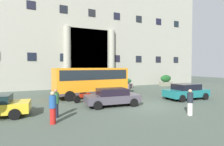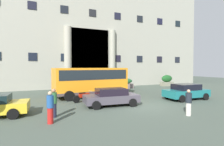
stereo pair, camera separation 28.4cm
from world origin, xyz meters
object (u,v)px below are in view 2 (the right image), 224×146
motorcycle_far_end (84,97)px  pedestrian_woman_dark_dress (54,103)px  bus_stop_sign (126,77)px  pedestrian_woman_with_bag (189,103)px  hedge_planter_west (167,81)px  hedge_planter_entrance_left (103,84)px  hedge_planter_east (61,85)px  hedge_planter_far_west (125,84)px  pedestrian_man_crossing (50,107)px  parked_sedan_second (111,97)px  orange_minibus (91,80)px  scooter_by_planter (186,90)px  parked_coupe_end (186,92)px

motorcycle_far_end → pedestrian_woman_dark_dress: bearing=-140.0°
bus_stop_sign → pedestrian_woman_with_bag: size_ratio=1.75×
hedge_planter_west → hedge_planter_entrance_left: size_ratio=0.99×
hedge_planter_east → hedge_planter_far_west: hedge_planter_east is taller
hedge_planter_far_west → pedestrian_man_crossing: 16.03m
hedge_planter_far_west → pedestrian_woman_with_bag: bearing=-101.5°
bus_stop_sign → hedge_planter_west: (8.94, 3.14, -0.90)m
hedge_planter_entrance_left → parked_sedan_second: 9.68m
orange_minibus → pedestrian_man_crossing: orange_minibus is taller
hedge_planter_east → orange_minibus: bearing=-66.3°
parked_sedan_second → orange_minibus: bearing=97.1°
orange_minibus → scooter_by_planter: bearing=-19.0°
pedestrian_woman_with_bag → hedge_planter_west: bearing=-124.0°
hedge_planter_entrance_left → motorcycle_far_end: hedge_planter_entrance_left is taller
orange_minibus → hedge_planter_entrance_left: size_ratio=3.62×
pedestrian_woman_with_bag → pedestrian_man_crossing: 8.03m
hedge_planter_entrance_left → motorcycle_far_end: bearing=-121.6°
hedge_planter_entrance_left → motorcycle_far_end: 8.29m
hedge_planter_west → parked_sedan_second: (-13.60, -9.68, -0.14)m
hedge_planter_far_west → parked_sedan_second: (-6.06, -9.31, 0.02)m
pedestrian_woman_with_bag → pedestrian_man_crossing: size_ratio=0.94×
parked_coupe_end → motorcycle_far_end: size_ratio=2.01×
hedge_planter_entrance_left → pedestrian_man_crossing: 14.03m
hedge_planter_far_west → motorcycle_far_end: bearing=-137.2°
orange_minibus → hedge_planter_east: orange_minibus is taller
pedestrian_woman_dark_dress → orange_minibus: bearing=-36.1°
pedestrian_woman_with_bag → hedge_planter_east: bearing=-65.2°
hedge_planter_west → hedge_planter_east: 16.18m
hedge_planter_east → scooter_by_planter: size_ratio=0.95×
bus_stop_sign → parked_coupe_end: bearing=-68.8°
hedge_planter_west → scooter_by_planter: 8.53m
bus_stop_sign → motorcycle_far_end: bus_stop_sign is taller
parked_coupe_end → scooter_by_planter: (2.43, 2.36, -0.27)m
hedge_planter_entrance_left → pedestrian_woman_with_bag: bearing=-87.8°
orange_minibus → parked_sedan_second: size_ratio=1.75×
bus_stop_sign → hedge_planter_entrance_left: (-1.91, 2.74, -0.97)m
orange_minibus → hedge_planter_west: size_ratio=3.66×
motorcycle_far_end → pedestrian_man_crossing: size_ratio=1.18×
parked_sedan_second → pedestrian_man_crossing: (-4.58, -2.68, 0.17)m
pedestrian_woman_with_bag → pedestrian_man_crossing: bearing=-9.8°
pedestrian_woman_with_bag → parked_sedan_second: bearing=-50.9°
scooter_by_planter → pedestrian_man_crossing: pedestrian_man_crossing is taller
hedge_planter_east → pedestrian_man_crossing: bearing=-99.2°
hedge_planter_west → pedestrian_woman_with_bag: hedge_planter_west is taller
bus_stop_sign → scooter_by_planter: size_ratio=1.39×
parked_sedan_second → hedge_planter_east: bearing=108.5°
parked_coupe_end → motorcycle_far_end: 9.24m
bus_stop_sign → scooter_by_planter: bus_stop_sign is taller
hedge_planter_west → pedestrian_woman_with_bag: size_ratio=1.26×
parked_coupe_end → pedestrian_man_crossing: size_ratio=2.37×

